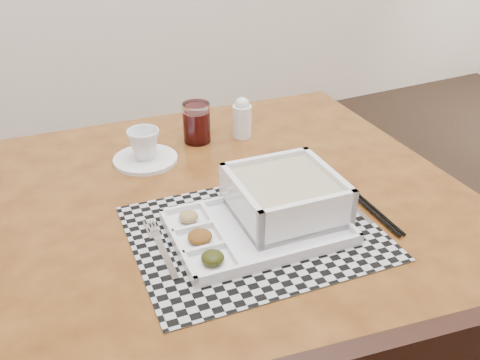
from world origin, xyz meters
The scene contains 10 objects.
dining_table centered at (-0.44, 0.63, 0.65)m, with size 1.04×1.04×0.73m.
placemat centered at (-0.46, 0.50, 0.73)m, with size 0.45×0.37×0.00m, color #A6A7AE.
serving_tray centered at (-0.41, 0.51, 0.76)m, with size 0.34×0.25×0.09m.
fork centered at (-0.64, 0.53, 0.73)m, with size 0.03×0.19×0.00m.
spoon centered at (-0.24, 0.56, 0.73)m, with size 0.04×0.18×0.01m.
chopsticks centered at (-0.22, 0.48, 0.73)m, with size 0.03×0.24×0.01m.
saucer centered at (-0.56, 0.87, 0.73)m, with size 0.15×0.15×0.01m, color white.
cup centered at (-0.56, 0.87, 0.77)m, with size 0.08×0.08×0.07m, color white.
juice_glass centered at (-0.41, 0.91, 0.77)m, with size 0.07×0.07×0.10m.
creamer_bottle centered at (-0.29, 0.89, 0.78)m, with size 0.05×0.05×0.11m.
Camera 1 is at (-0.85, -0.23, 1.31)m, focal length 40.00 mm.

